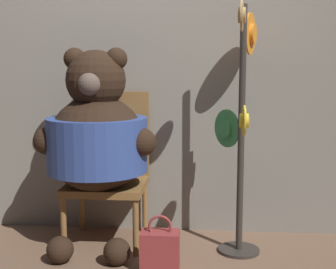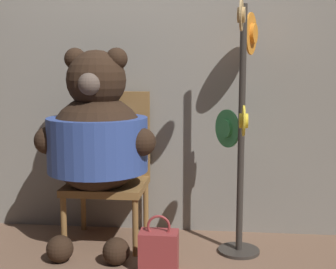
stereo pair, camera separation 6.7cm
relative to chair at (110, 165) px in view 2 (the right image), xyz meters
The scene contains 6 objects.
ground_plane 0.75m from the chair, 53.87° to the right, with size 14.00×14.00×0.00m, color brown.
wall_back 0.72m from the chair, 39.67° to the left, with size 8.00×0.10×2.27m.
chair is the anchor object (origin of this frame).
teddy_bear 0.30m from the chair, 101.63° to the right, with size 0.82×0.73×1.37m.
hat_display_rack 1.01m from the chair, 10.54° to the right, with size 0.31×0.60×1.65m.
handbag_on_ground 0.81m from the chair, 52.30° to the right, with size 0.24×0.15×0.36m.
Camera 2 is at (0.46, -2.85, 1.23)m, focal length 50.00 mm.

